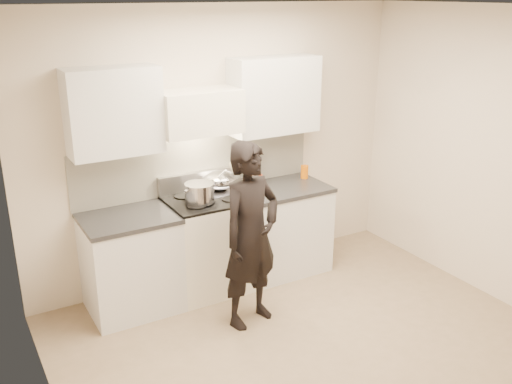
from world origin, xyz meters
TOP-DOWN VIEW (x-y plane):
  - ground_plane at (0.00, 0.00)m, footprint 4.00×4.00m
  - room_shell at (-0.06, 0.37)m, footprint 4.04×3.54m
  - stove at (-0.30, 1.42)m, footprint 0.76×0.65m
  - counter_right at (0.53, 1.43)m, footprint 0.92×0.67m
  - counter_left at (-1.08, 1.43)m, footprint 0.82×0.67m
  - wok at (-0.10, 1.57)m, footprint 0.34×0.42m
  - stock_pot at (-0.42, 1.33)m, footprint 0.36×0.36m
  - utensil_crock at (0.27, 1.67)m, footprint 0.13×0.13m
  - spice_jar at (0.39, 1.61)m, footprint 0.04×0.04m
  - oil_glass at (0.89, 1.54)m, footprint 0.08×0.08m
  - person at (-0.24, 0.70)m, footprint 0.68×0.54m

SIDE VIEW (x-z plane):
  - ground_plane at x=0.00m, z-range 0.00..0.00m
  - counter_right at x=0.53m, z-range 0.00..0.92m
  - counter_left at x=-1.08m, z-range 0.00..0.92m
  - stove at x=-0.30m, z-range 0.00..0.95m
  - person at x=-0.24m, z-range 0.00..1.65m
  - spice_jar at x=0.39m, z-range 0.92..1.02m
  - oil_glass at x=0.89m, z-range 0.92..1.06m
  - utensil_crock at x=0.27m, z-range 0.85..1.21m
  - stock_pot at x=-0.42m, z-range 0.96..1.14m
  - wok at x=-0.10m, z-range 0.91..1.19m
  - room_shell at x=-0.06m, z-range 0.25..2.95m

